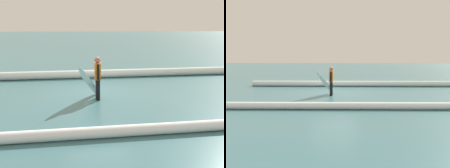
# 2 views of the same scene
# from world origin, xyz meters

# --- Properties ---
(ground_plane) EXTENTS (159.28, 159.28, 0.00)m
(ground_plane) POSITION_xyz_m (0.00, 0.00, 0.00)
(ground_plane) COLOR #3C6C73
(surfer) EXTENTS (0.22, 0.63, 1.54)m
(surfer) POSITION_xyz_m (0.08, 0.95, 0.86)
(surfer) COLOR black
(surfer) RESTS_ON ground_plane
(surfboard) EXTENTS (0.89, 1.81, 1.33)m
(surfboard) POSITION_xyz_m (0.40, 0.96, 0.65)
(surfboard) COLOR white
(surfboard) RESTS_ON ground_plane
(wave_crest_foreground) EXTENTS (17.82, 1.61, 0.40)m
(wave_crest_foreground) POSITION_xyz_m (-2.74, -3.42, 0.20)
(wave_crest_foreground) COLOR white
(wave_crest_foreground) RESTS_ON ground_plane
(wave_crest_midground) EXTENTS (15.67, 1.52, 0.29)m
(wave_crest_midground) POSITION_xyz_m (-2.83, 4.30, 0.14)
(wave_crest_midground) COLOR white
(wave_crest_midground) RESTS_ON ground_plane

